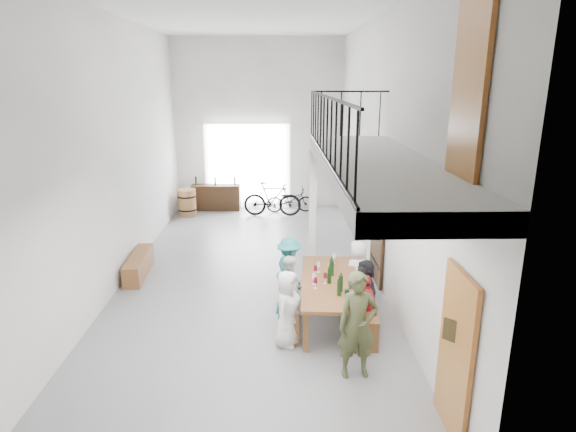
{
  "coord_description": "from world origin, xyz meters",
  "views": [
    {
      "loc": [
        0.58,
        -9.91,
        4.22
      ],
      "look_at": [
        0.8,
        -0.5,
        1.52
      ],
      "focal_mm": 30.0,
      "sensor_mm": 36.0,
      "label": 1
    }
  ],
  "objects_px": {
    "serving_counter": "(216,197)",
    "tasting_table": "(330,285)",
    "bench_inner": "(290,309)",
    "side_bench": "(139,265)",
    "bicycle_near": "(290,200)",
    "oak_barrel": "(187,203)",
    "host_standing": "(358,325)"
  },
  "relations": [
    {
      "from": "bench_inner",
      "to": "bicycle_near",
      "type": "relative_size",
      "value": 1.17
    },
    {
      "from": "oak_barrel",
      "to": "serving_counter",
      "type": "bearing_deg",
      "value": 41.1
    },
    {
      "from": "side_bench",
      "to": "oak_barrel",
      "type": "bearing_deg",
      "value": 87.38
    },
    {
      "from": "bench_inner",
      "to": "oak_barrel",
      "type": "height_order",
      "value": "oak_barrel"
    },
    {
      "from": "bench_inner",
      "to": "side_bench",
      "type": "height_order",
      "value": "side_bench"
    },
    {
      "from": "bench_inner",
      "to": "bicycle_near",
      "type": "bearing_deg",
      "value": 90.16
    },
    {
      "from": "serving_counter",
      "to": "host_standing",
      "type": "height_order",
      "value": "host_standing"
    },
    {
      "from": "tasting_table",
      "to": "serving_counter",
      "type": "xyz_separation_m",
      "value": [
        -2.95,
        7.75,
        -0.29
      ]
    },
    {
      "from": "serving_counter",
      "to": "host_standing",
      "type": "relative_size",
      "value": 0.98
    },
    {
      "from": "side_bench",
      "to": "oak_barrel",
      "type": "height_order",
      "value": "oak_barrel"
    },
    {
      "from": "host_standing",
      "to": "bicycle_near",
      "type": "height_order",
      "value": "host_standing"
    },
    {
      "from": "serving_counter",
      "to": "tasting_table",
      "type": "bearing_deg",
      "value": -67.81
    },
    {
      "from": "bench_inner",
      "to": "serving_counter",
      "type": "distance_m",
      "value": 8.03
    },
    {
      "from": "bench_inner",
      "to": "side_bench",
      "type": "bearing_deg",
      "value": 148.42
    },
    {
      "from": "bicycle_near",
      "to": "side_bench",
      "type": "bearing_deg",
      "value": 141.84
    },
    {
      "from": "side_bench",
      "to": "serving_counter",
      "type": "bearing_deg",
      "value": 79.28
    },
    {
      "from": "side_bench",
      "to": "oak_barrel",
      "type": "distance_m",
      "value": 4.82
    },
    {
      "from": "tasting_table",
      "to": "oak_barrel",
      "type": "distance_m",
      "value": 7.98
    },
    {
      "from": "host_standing",
      "to": "bicycle_near",
      "type": "xyz_separation_m",
      "value": [
        -0.72,
        9.03,
        -0.4
      ]
    },
    {
      "from": "side_bench",
      "to": "bicycle_near",
      "type": "xyz_separation_m",
      "value": [
        3.5,
        5.17,
        0.18
      ]
    },
    {
      "from": "bicycle_near",
      "to": "bench_inner",
      "type": "bearing_deg",
      "value": 174.4
    },
    {
      "from": "oak_barrel",
      "to": "host_standing",
      "type": "distance_m",
      "value": 9.55
    },
    {
      "from": "oak_barrel",
      "to": "tasting_table",
      "type": "bearing_deg",
      "value": -61.71
    },
    {
      "from": "oak_barrel",
      "to": "bicycle_near",
      "type": "relative_size",
      "value": 0.55
    },
    {
      "from": "host_standing",
      "to": "serving_counter",
      "type": "bearing_deg",
      "value": 102.5
    },
    {
      "from": "oak_barrel",
      "to": "side_bench",
      "type": "bearing_deg",
      "value": -92.62
    },
    {
      "from": "bicycle_near",
      "to": "host_standing",
      "type": "bearing_deg",
      "value": -179.46
    },
    {
      "from": "host_standing",
      "to": "bicycle_near",
      "type": "relative_size",
      "value": 1.04
    },
    {
      "from": "bench_inner",
      "to": "side_bench",
      "type": "xyz_separation_m",
      "value": [
        -3.3,
        2.17,
        0.02
      ]
    },
    {
      "from": "oak_barrel",
      "to": "serving_counter",
      "type": "height_order",
      "value": "oak_barrel"
    },
    {
      "from": "oak_barrel",
      "to": "host_standing",
      "type": "relative_size",
      "value": 0.53
    },
    {
      "from": "tasting_table",
      "to": "host_standing",
      "type": "height_order",
      "value": "host_standing"
    }
  ]
}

